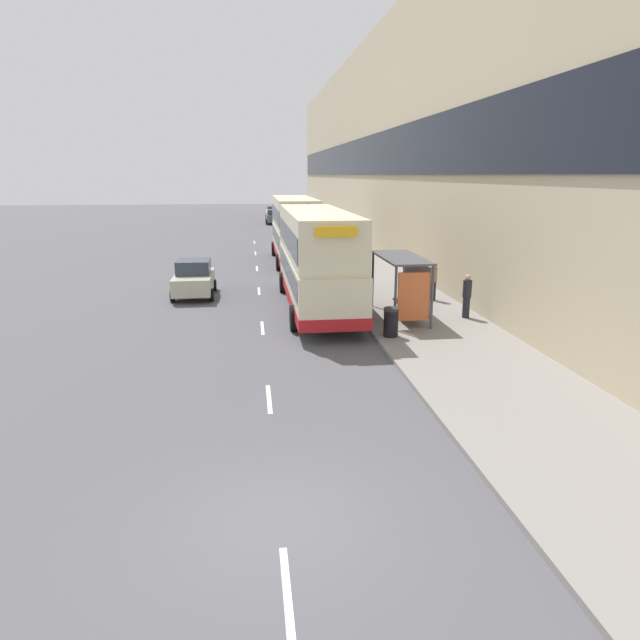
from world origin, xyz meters
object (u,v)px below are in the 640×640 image
car_0 (194,279)px  litter_bin (391,322)px  bus_shelter (407,276)px  pedestrian_at_shelter (433,281)px  pedestrian_1 (467,296)px  car_1 (274,212)px  double_decker_bus_near (317,258)px  pedestrian_2 (418,275)px  car_2 (274,217)px  double_decker_bus_ahead (295,228)px

car_0 → litter_bin: (7.71, -8.66, -0.20)m
bus_shelter → car_0: bus_shelter is taller
pedestrian_at_shelter → pedestrian_1: pedestrian_at_shelter is taller
car_1 → pedestrian_1: bearing=-84.6°
pedestrian_at_shelter → litter_bin: bearing=-120.6°
double_decker_bus_near → pedestrian_2: bearing=20.3°
litter_bin → pedestrian_1: bearing=32.3°
bus_shelter → car_2: 48.23m
double_decker_bus_near → car_1: bearing=89.6°
pedestrian_at_shelter → pedestrian_2: same height
bus_shelter → pedestrian_2: size_ratio=2.34×
pedestrian_at_shelter → pedestrian_1: 3.42m
double_decker_bus_ahead → pedestrian_2: bearing=-67.3°
car_1 → double_decker_bus_ahead: bearing=-90.4°
double_decker_bus_near → pedestrian_1: 6.58m
car_1 → car_2: bearing=-91.8°
pedestrian_1 → car_0: bearing=151.0°
bus_shelter → litter_bin: (-1.22, -2.47, -1.21)m
double_decker_bus_ahead → pedestrian_1: double_decker_bus_ahead is taller
car_1 → pedestrian_2: (4.76, -52.13, 0.23)m
pedestrian_at_shelter → pedestrian_1: bearing=-84.8°
pedestrian_at_shelter → pedestrian_2: size_ratio=1.00×
pedestrian_2 → car_2: bearing=96.6°
double_decker_bus_ahead → bus_shelter: bearing=-79.3°
litter_bin → car_0: bearing=131.7°
car_2 → litter_bin: size_ratio=4.12×
car_2 → pedestrian_2: (5.03, -43.44, 0.21)m
pedestrian_2 → litter_bin: pedestrian_2 is taller
bus_shelter → car_0: (-8.93, 6.19, -1.01)m
car_2 → double_decker_bus_near: bearing=-90.2°
pedestrian_2 → litter_bin: (-3.10, -7.15, -0.39)m
double_decker_bus_ahead → pedestrian_1: bearing=-71.5°
pedestrian_2 → litter_bin: size_ratio=1.71×
car_2 → double_decker_bus_ahead: bearing=-90.0°
litter_bin → bus_shelter: bearing=63.7°
double_decker_bus_ahead → car_2: size_ratio=2.42×
litter_bin → pedestrian_2: bearing=66.5°
double_decker_bus_ahead → car_0: bearing=-118.7°
car_1 → bus_shelter: bearing=-87.1°
bus_shelter → pedestrian_at_shelter: (2.17, 3.27, -0.82)m
car_1 → car_2: (-0.27, -8.69, 0.02)m
pedestrian_at_shelter → litter_bin: pedestrian_at_shelter is taller
bus_shelter → car_0: size_ratio=1.09×
car_1 → pedestrian_1: pedestrian_1 is taller
double_decker_bus_ahead → pedestrian_2: size_ratio=5.83×
car_0 → pedestrian_1: pedestrian_1 is taller
pedestrian_1 → litter_bin: pedestrian_1 is taller
bus_shelter → litter_bin: 3.01m
car_2 → pedestrian_at_shelter: 45.16m
bus_shelter → pedestrian_2: 5.11m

